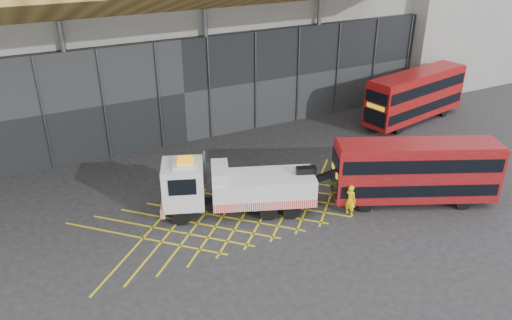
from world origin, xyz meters
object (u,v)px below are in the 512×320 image
recovery_truck (233,187)px  bus_second (416,94)px  worker (350,200)px  bus_towed (415,170)px

recovery_truck → bus_second: bus_second is taller
bus_second → worker: (-14.14, -9.81, -1.42)m
recovery_truck → worker: 6.93m
bus_second → worker: 17.26m
bus_towed → worker: 4.49m
bus_second → worker: size_ratio=5.55×
bus_towed → bus_second: 14.33m
recovery_truck → bus_towed: bus_towed is taller
bus_towed → bus_second: bus_second is taller
bus_towed → bus_second: bearing=71.6°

